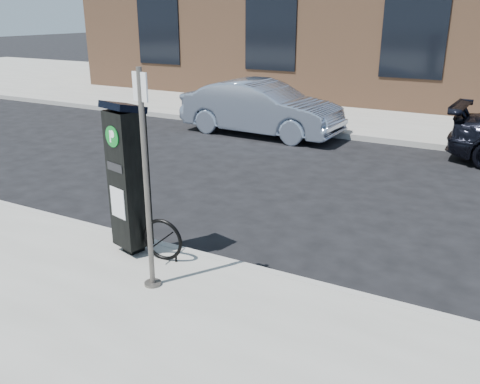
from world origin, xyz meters
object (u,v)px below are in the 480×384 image
Objects in this scene: parking_kiosk at (128,177)px; car_silver at (261,108)px; bike_rack at (163,240)px; sign_pole at (146,185)px.

car_silver is at bearing 118.42° from parking_kiosk.
parking_kiosk is 0.95m from bike_rack.
sign_pole is 1.21m from bike_rack.
parking_kiosk reaches higher than car_silver.
bike_rack is (0.52, -0.01, -0.79)m from parking_kiosk.
parking_kiosk reaches higher than bike_rack.
sign_pole is at bearing -69.60° from bike_rack.
car_silver reaches higher than bike_rack.
car_silver is (-1.88, 7.79, -0.48)m from parking_kiosk.
bike_rack is at bearing 13.73° from parking_kiosk.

